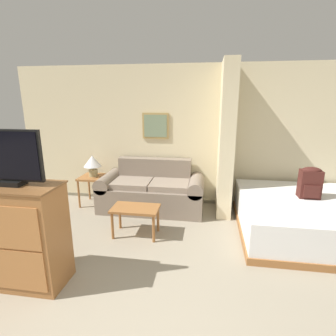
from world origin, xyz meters
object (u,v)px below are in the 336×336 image
Objects in this scene: couch at (152,191)px; backpack at (310,182)px; tv_dresser at (20,235)px; tv at (8,158)px; coffee_table at (135,211)px; table_lamp at (93,163)px; bed at (304,216)px.

backpack is at bearing -10.51° from couch.
tv reaches higher than tv_dresser.
coffee_table is 1.59m from table_lamp.
couch reaches higher than bed.
coffee_table is 0.61× the size of tv_dresser.
couch is 0.99× the size of bed.
tv reaches higher than backpack.
tv is at bearing 90.00° from tv_dresser.
tv_dresser is 3.89m from backpack.
table_lamp is 0.85× the size of backpack.
bed is (3.42, 1.64, -1.14)m from tv.
tv is at bearing -153.36° from backpack.
coffee_table is 2.53m from bed.
backpack is at bearing 26.66° from tv_dresser.
tv_dresser reaches higher than couch.
tv_dresser is at bearing -153.34° from backpack.
bed is at bearing 10.08° from coffee_table.
tv is (-0.93, -1.20, 1.03)m from coffee_table.
tv is 3.96m from bed.
tv is 0.38× the size of bed.
tv_dresser is (-0.93, -1.20, 0.19)m from coffee_table.
bed is at bearing 25.70° from tv_dresser.
tv_dresser is 0.85m from tv.
table_lamp is 2.28m from tv_dresser.
couch is 4.01× the size of backpack.
backpack is (2.52, -0.47, 0.45)m from couch.
backpack is at bearing 59.74° from bed.
tv_dresser is 3.80m from bed.
bed is (3.42, 1.64, -0.29)m from tv_dresser.
coffee_table is at bearing -169.92° from bed.
tv_dresser is at bearing -113.40° from couch.
tv is (-0.96, -2.21, 1.08)m from couch.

